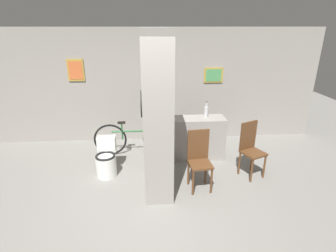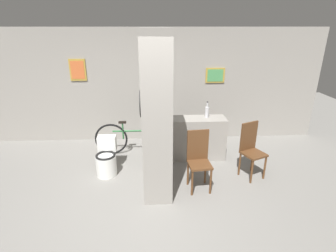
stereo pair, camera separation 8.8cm
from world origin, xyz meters
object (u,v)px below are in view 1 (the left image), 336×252
at_px(toilet, 106,160).
at_px(bottle_tall, 206,111).
at_px(chair_by_doorway, 251,147).
at_px(chair_near_pillar, 199,158).
at_px(bicycle, 135,138).

relative_size(toilet, bottle_tall, 1.99).
xyz_separation_m(toilet, chair_by_doorway, (2.65, -0.20, 0.26)).
height_order(chair_near_pillar, chair_by_doorway, same).
xyz_separation_m(bicycle, bottle_tall, (1.47, -0.20, 0.64)).
bearing_deg(chair_by_doorway, toilet, 151.50).
xyz_separation_m(chair_near_pillar, bicycle, (-1.14, 1.33, -0.19)).
height_order(toilet, chair_by_doorway, chair_by_doorway).
relative_size(bicycle, bottle_tall, 5.10).
height_order(chair_near_pillar, bicycle, chair_near_pillar).
distance_m(chair_near_pillar, chair_by_doorway, 1.06).
relative_size(chair_near_pillar, bicycle, 0.59).
distance_m(chair_by_doorway, bicycle, 2.38).
bearing_deg(bottle_tall, chair_near_pillar, -106.49).
bearing_deg(chair_near_pillar, bottle_tall, 67.89).
bearing_deg(toilet, chair_near_pillar, -17.88).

